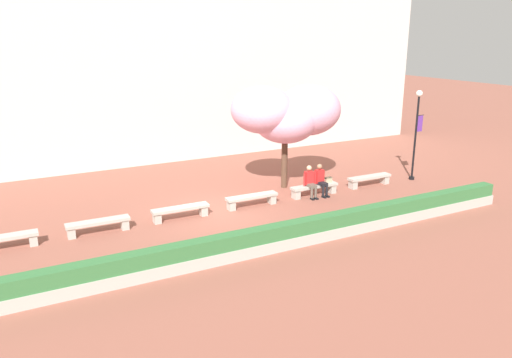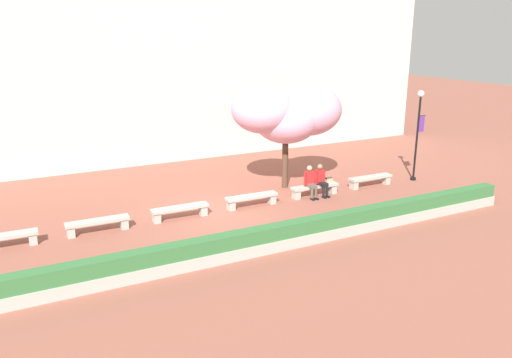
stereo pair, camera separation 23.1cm
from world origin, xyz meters
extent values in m
plane|color=#8E5142|center=(0.00, 0.00, 0.00)|extent=(100.00, 100.00, 0.00)
cube|color=beige|center=(0.00, 9.89, 5.21)|extent=(32.61, 4.00, 10.42)
cube|color=#ADA89E|center=(-7.12, 0.00, 0.40)|extent=(2.07, 0.46, 0.10)
cube|color=#ADA89E|center=(-6.26, -0.02, 0.17)|extent=(0.25, 0.34, 0.35)
cube|color=#ADA89E|center=(-4.27, 0.00, 0.40)|extent=(2.07, 0.46, 0.10)
cube|color=#ADA89E|center=(-5.13, 0.02, 0.17)|extent=(0.25, 0.34, 0.35)
cube|color=#ADA89E|center=(-3.42, -0.02, 0.17)|extent=(0.25, 0.34, 0.35)
cube|color=#ADA89E|center=(-1.42, 0.00, 0.40)|extent=(2.07, 0.46, 0.10)
cube|color=#ADA89E|center=(-2.28, 0.02, 0.17)|extent=(0.25, 0.34, 0.35)
cube|color=#ADA89E|center=(-0.57, -0.02, 0.17)|extent=(0.25, 0.34, 0.35)
cube|color=#ADA89E|center=(1.42, 0.00, 0.40)|extent=(2.07, 0.46, 0.10)
cube|color=#ADA89E|center=(0.57, 0.02, 0.17)|extent=(0.25, 0.34, 0.35)
cube|color=#ADA89E|center=(2.28, -0.02, 0.17)|extent=(0.25, 0.34, 0.35)
cube|color=#ADA89E|center=(4.27, 0.00, 0.40)|extent=(2.07, 0.46, 0.10)
cube|color=#ADA89E|center=(3.42, 0.02, 0.17)|extent=(0.25, 0.34, 0.35)
cube|color=#ADA89E|center=(5.13, -0.02, 0.17)|extent=(0.25, 0.34, 0.35)
cube|color=#ADA89E|center=(7.12, 0.00, 0.40)|extent=(2.07, 0.46, 0.10)
cube|color=#ADA89E|center=(6.26, 0.02, 0.17)|extent=(0.25, 0.34, 0.35)
cube|color=#ADA89E|center=(7.98, -0.02, 0.17)|extent=(0.25, 0.34, 0.35)
cube|color=black|center=(3.92, -0.42, 0.03)|extent=(0.11, 0.22, 0.06)
cylinder|color=brown|center=(3.92, -0.36, 0.24)|extent=(0.10, 0.10, 0.42)
cube|color=black|center=(4.10, -0.42, 0.03)|extent=(0.11, 0.22, 0.06)
cylinder|color=brown|center=(4.10, -0.36, 0.24)|extent=(0.10, 0.10, 0.42)
cube|color=brown|center=(4.02, -0.18, 0.51)|extent=(0.29, 0.41, 0.12)
cube|color=red|center=(4.02, 0.04, 0.78)|extent=(0.35, 0.23, 0.54)
sphere|color=tan|center=(4.02, 0.04, 1.19)|extent=(0.21, 0.21, 0.21)
cylinder|color=red|center=(3.81, 0.03, 0.74)|extent=(0.09, 0.09, 0.50)
cylinder|color=red|center=(4.23, 0.01, 0.74)|extent=(0.09, 0.09, 0.50)
cube|color=black|center=(4.47, -0.43, 0.03)|extent=(0.12, 0.23, 0.06)
cylinder|color=black|center=(4.46, -0.37, 0.24)|extent=(0.10, 0.10, 0.42)
cube|color=black|center=(4.65, -0.41, 0.03)|extent=(0.12, 0.23, 0.06)
cylinder|color=black|center=(4.64, -0.35, 0.24)|extent=(0.10, 0.10, 0.42)
cube|color=black|center=(4.54, -0.18, 0.51)|extent=(0.31, 0.42, 0.12)
cube|color=red|center=(4.52, 0.04, 0.78)|extent=(0.35, 0.24, 0.54)
sphere|color=#A37556|center=(4.52, 0.04, 1.19)|extent=(0.21, 0.21, 0.21)
cylinder|color=red|center=(4.32, 0.00, 0.74)|extent=(0.09, 0.09, 0.50)
cylinder|color=red|center=(4.73, 0.04, 0.74)|extent=(0.09, 0.09, 0.50)
cube|color=tan|center=(4.98, 0.02, 0.56)|extent=(0.30, 0.14, 0.22)
cube|color=gray|center=(4.98, 0.02, 0.65)|extent=(0.30, 0.15, 0.04)
torus|color=#807259|center=(4.98, 0.02, 0.72)|extent=(0.14, 0.02, 0.14)
cylinder|color=#513828|center=(3.77, 1.55, 0.95)|extent=(0.26, 0.26, 1.90)
ellipsoid|color=#EAA8C6|center=(3.77, 1.55, 2.96)|extent=(2.70, 2.83, 2.03)
ellipsoid|color=#EAA8C6|center=(2.75, 1.66, 3.39)|extent=(2.54, 2.60, 1.91)
ellipsoid|color=#EAA8C6|center=(4.79, 1.37, 3.27)|extent=(2.82, 2.45, 2.12)
cylinder|color=black|center=(9.49, -0.11, 0.06)|extent=(0.24, 0.24, 0.12)
cylinder|color=black|center=(9.49, -0.11, 1.86)|extent=(0.09, 0.09, 3.72)
sphere|color=white|center=(9.49, -0.11, 3.86)|extent=(0.28, 0.28, 0.28)
cylinder|color=black|center=(9.69, -0.11, 2.90)|extent=(0.40, 0.02, 0.02)
cube|color=#5B2D8E|center=(9.69, -0.11, 2.53)|extent=(0.30, 0.02, 0.70)
cube|color=#ADA89E|center=(0.00, -3.84, 0.18)|extent=(19.59, 0.50, 0.36)
cube|color=#336B38|center=(0.00, -3.84, 0.58)|extent=(19.49, 0.44, 0.44)
camera|label=1|loc=(-6.76, -16.00, 6.41)|focal=35.00mm
camera|label=2|loc=(-6.55, -16.10, 6.41)|focal=35.00mm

